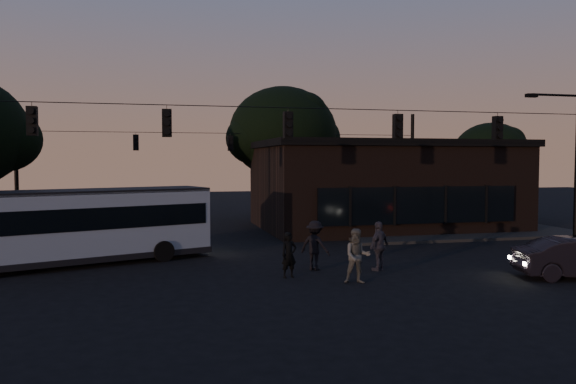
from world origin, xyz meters
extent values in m
plane|color=black|center=(0.00, 0.00, 0.00)|extent=(120.00, 120.00, 0.00)
cube|color=black|center=(12.00, 14.00, 0.07)|extent=(14.00, 10.00, 0.15)
cube|color=black|center=(9.00, 16.00, 2.50)|extent=(15.00, 10.00, 5.00)
cube|color=black|center=(9.00, 16.00, 5.20)|extent=(15.40, 10.40, 0.40)
cube|color=black|center=(9.00, 10.88, 1.80)|extent=(11.50, 0.18, 2.00)
cylinder|color=black|center=(4.00, 22.00, 2.00)|extent=(0.44, 0.44, 4.00)
ellipsoid|color=black|center=(4.00, 22.00, 6.20)|extent=(7.60, 7.60, 6.46)
cylinder|color=black|center=(18.00, 18.00, 1.50)|extent=(0.44, 0.44, 3.00)
ellipsoid|color=black|center=(18.00, 18.00, 4.65)|extent=(5.20, 5.20, 4.42)
cylinder|color=black|center=(0.00, 4.00, 6.20)|extent=(26.00, 0.03, 0.03)
cube|color=black|center=(-9.00, 4.00, 5.55)|extent=(0.34, 0.30, 1.00)
cube|color=black|center=(-4.50, 4.00, 5.55)|extent=(0.34, 0.30, 1.00)
cube|color=black|center=(0.00, 4.00, 5.55)|extent=(0.34, 0.30, 1.00)
cube|color=black|center=(4.50, 4.00, 5.55)|extent=(0.34, 0.30, 1.00)
cube|color=black|center=(9.00, 4.00, 5.55)|extent=(0.34, 0.30, 1.00)
cylinder|color=black|center=(-13.00, 20.00, 3.75)|extent=(0.24, 0.24, 7.50)
cylinder|color=black|center=(13.00, 20.00, 3.75)|extent=(0.24, 0.24, 7.50)
cylinder|color=black|center=(0.00, 20.00, 6.00)|extent=(26.00, 0.03, 0.03)
cube|color=black|center=(-6.00, 20.00, 5.35)|extent=(0.34, 0.30, 1.00)
cube|color=black|center=(0.00, 20.00, 5.35)|extent=(0.34, 0.30, 1.00)
cube|color=black|center=(6.00, 20.00, 5.35)|extent=(0.34, 0.30, 1.00)
cube|color=gray|center=(-8.03, 6.96, 1.70)|extent=(10.84, 5.91, 2.52)
cube|color=black|center=(-8.03, 6.96, 1.94)|extent=(10.46, 5.80, 0.87)
cube|color=black|center=(-8.03, 6.96, 2.96)|extent=(10.84, 5.91, 0.15)
cube|color=black|center=(-8.03, 6.96, 0.34)|extent=(10.96, 6.00, 0.24)
cylinder|color=black|center=(-4.61, 6.91, 0.44)|extent=(0.90, 0.53, 0.87)
cylinder|color=black|center=(-5.44, 9.19, 0.44)|extent=(0.90, 0.53, 0.87)
imported|color=black|center=(-0.31, 2.58, 0.82)|extent=(0.67, 0.53, 1.63)
imported|color=#54544D|center=(1.74, 1.12, 0.94)|extent=(1.04, 0.89, 1.88)
imported|color=#302F39|center=(3.35, 3.05, 0.95)|extent=(1.18, 1.01, 1.89)
imported|color=black|center=(1.00, 3.72, 0.95)|extent=(1.36, 1.36, 1.90)
camera|label=1|loc=(-5.05, -16.77, 4.18)|focal=35.00mm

